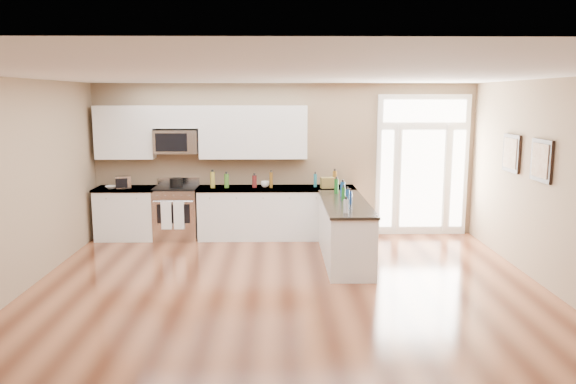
{
  "coord_description": "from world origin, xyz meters",
  "views": [
    {
      "loc": [
        -0.11,
        -6.33,
        2.56
      ],
      "look_at": [
        0.03,
        2.0,
        1.14
      ],
      "focal_mm": 35.0,
      "sensor_mm": 36.0,
      "label": 1
    }
  ],
  "objects_px": {
    "kitchen_range": "(177,212)",
    "toaster_oven": "(123,182)",
    "peninsula_cabinet": "(345,233)",
    "stockpot": "(176,182)"
  },
  "relations": [
    {
      "from": "stockpot",
      "to": "toaster_oven",
      "type": "bearing_deg",
      "value": -175.86
    },
    {
      "from": "toaster_oven",
      "to": "kitchen_range",
      "type": "bearing_deg",
      "value": -11.53
    },
    {
      "from": "peninsula_cabinet",
      "to": "stockpot",
      "type": "height_order",
      "value": "stockpot"
    },
    {
      "from": "peninsula_cabinet",
      "to": "kitchen_range",
      "type": "distance_m",
      "value": 3.24
    },
    {
      "from": "peninsula_cabinet",
      "to": "stockpot",
      "type": "bearing_deg",
      "value": 153.64
    },
    {
      "from": "kitchen_range",
      "to": "toaster_oven",
      "type": "height_order",
      "value": "toaster_oven"
    },
    {
      "from": "peninsula_cabinet",
      "to": "toaster_oven",
      "type": "relative_size",
      "value": 8.9
    },
    {
      "from": "peninsula_cabinet",
      "to": "toaster_oven",
      "type": "height_order",
      "value": "toaster_oven"
    },
    {
      "from": "kitchen_range",
      "to": "stockpot",
      "type": "height_order",
      "value": "stockpot"
    },
    {
      "from": "toaster_oven",
      "to": "stockpot",
      "type": "bearing_deg",
      "value": -12.83
    }
  ]
}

